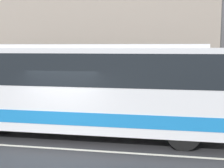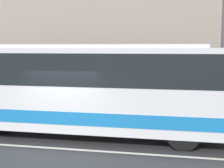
{
  "view_description": "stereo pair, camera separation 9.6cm",
  "coord_description": "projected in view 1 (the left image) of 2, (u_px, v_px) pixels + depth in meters",
  "views": [
    {
      "loc": [
        3.57,
        -9.32,
        3.29
      ],
      "look_at": [
        1.47,
        1.73,
        1.95
      ],
      "focal_mm": 50.0,
      "sensor_mm": 36.0,
      "label": 1
    },
    {
      "loc": [
        3.66,
        -9.3,
        3.29
      ],
      "look_at": [
        1.47,
        1.73,
        1.95
      ],
      "focal_mm": 50.0,
      "sensor_mm": 36.0,
      "label": 2
    }
  ],
  "objects": [
    {
      "name": "ground_plane",
      "position": [
        58.0,
        149.0,
        10.14
      ],
      "size": [
        60.0,
        60.0,
        0.0
      ],
      "primitive_type": "plane",
      "color": "#2D2D30"
    },
    {
      "name": "sidewalk",
      "position": [
        96.0,
        112.0,
        15.34
      ],
      "size": [
        60.0,
        2.67,
        0.17
      ],
      "color": "gray",
      "rests_on": "ground_plane"
    },
    {
      "name": "building_facade",
      "position": [
        103.0,
        18.0,
        16.22
      ],
      "size": [
        60.0,
        0.35,
        9.94
      ],
      "color": "gray",
      "rests_on": "ground_plane"
    },
    {
      "name": "lane_stripe",
      "position": [
        58.0,
        148.0,
        10.14
      ],
      "size": [
        54.0,
        0.14,
        0.01
      ],
      "color": "beige",
      "rests_on": "ground_plane"
    },
    {
      "name": "transit_bus",
      "position": [
        67.0,
        84.0,
        11.65
      ],
      "size": [
        11.73,
        2.55,
        3.38
      ],
      "color": "silver",
      "rests_on": "ground_plane"
    },
    {
      "name": "utility_pole_near",
      "position": [
        224.0,
        20.0,
        12.93
      ],
      "size": [
        0.24,
        0.24,
        8.43
      ],
      "color": "#4C4C4F",
      "rests_on": "sidewalk"
    }
  ]
}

